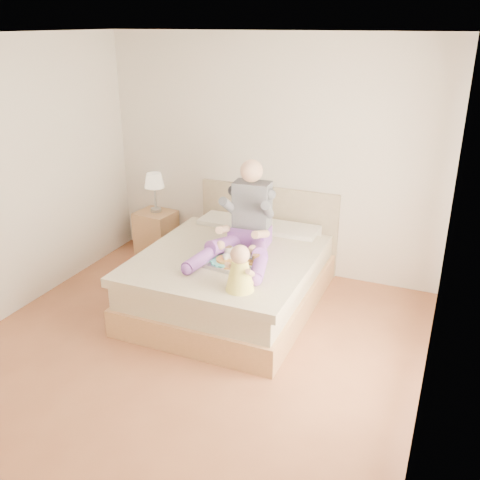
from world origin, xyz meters
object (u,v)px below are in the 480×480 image
at_px(bed, 235,274).
at_px(tray, 235,262).
at_px(adult, 246,225).
at_px(nightstand, 156,232).
at_px(baby, 241,272).

xyz_separation_m(bed, tray, (0.17, -0.38, 0.33)).
height_order(bed, adult, adult).
distance_m(nightstand, adult, 1.85).
bearing_deg(nightstand, bed, -23.14).
bearing_deg(tray, bed, 122.08).
height_order(tray, baby, baby).
relative_size(adult, tray, 2.10).
bearing_deg(tray, baby, -53.03).
bearing_deg(adult, nightstand, 149.28).
height_order(nightstand, adult, adult).
relative_size(adult, baby, 2.71).
bearing_deg(baby, tray, 132.93).
distance_m(adult, baby, 0.88).
xyz_separation_m(bed, nightstand, (-1.45, 0.80, -0.04)).
distance_m(bed, baby, 1.02).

